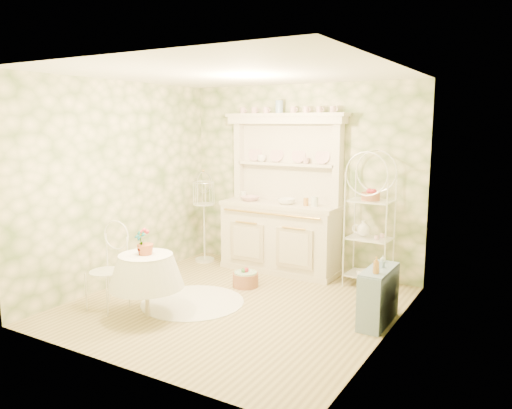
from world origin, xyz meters
The scene contains 22 objects.
floor centered at (0.00, 0.00, 0.00)m, with size 3.60×3.60×0.00m, color tan.
ceiling centered at (0.00, 0.00, 2.70)m, with size 3.60×3.60×0.00m, color white.
wall_left centered at (-1.80, 0.00, 1.35)m, with size 3.60×3.60×0.00m, color #F9E8BE.
wall_right centered at (1.80, 0.00, 1.35)m, with size 3.60×3.60×0.00m, color #F9E8BE.
wall_back centered at (0.00, 1.80, 1.35)m, with size 3.60×3.60×0.00m, color #F9E8BE.
wall_front centered at (0.00, -1.80, 1.35)m, with size 3.60×3.60×0.00m, color #F9E8BE.
kitchen_dresser centered at (-0.20, 1.52, 1.15)m, with size 1.87×0.61×2.29m, color white.
bakers_rack centered at (1.14, 1.51, 0.88)m, with size 0.55×0.39×1.75m, color white.
side_shelf centered at (1.63, 0.34, 0.30)m, with size 0.26×0.71×0.61m, color #7D96B2.
round_table centered at (-0.67, -0.78, 0.35)m, with size 0.65×0.65×0.71m, color white.
cafe_chair centered at (-1.22, -0.85, 0.44)m, with size 0.40×0.40×0.87m, color white.
birdcage_stand centered at (-1.46, 1.38, 0.74)m, with size 0.35×0.35×1.49m, color white.
floor_basket centered at (-0.26, 0.66, 0.11)m, with size 0.35×0.35×0.23m, color #A96D4B.
lace_rug centered at (-0.49, -0.18, 0.01)m, with size 1.25×1.25×0.01m, color white.
bowl_floral centered at (-0.69, 1.49, 1.02)m, with size 0.27×0.27×0.07m, color white.
bowl_white centered at (-0.08, 1.48, 1.02)m, with size 0.26×0.26×0.08m, color white.
cup_left centered at (-0.60, 1.68, 1.61)m, with size 0.13×0.13×0.10m, color white.
cup_right centered at (0.13, 1.68, 1.61)m, with size 0.10×0.10×0.09m, color white.
potted_geranium centered at (-0.69, -0.82, 0.85)m, with size 0.15×0.10×0.29m, color #3F7238.
bottle_amber centered at (1.65, 0.14, 0.68)m, with size 0.07×0.07×0.18m, color #B07A35.
bottle_blue centered at (1.64, 0.39, 0.65)m, with size 0.05×0.05×0.10m, color #85A4C5.
bottle_glass centered at (1.59, 0.59, 0.65)m, with size 0.06×0.06×0.08m, color silver.
Camera 1 is at (3.11, -4.77, 2.15)m, focal length 35.00 mm.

